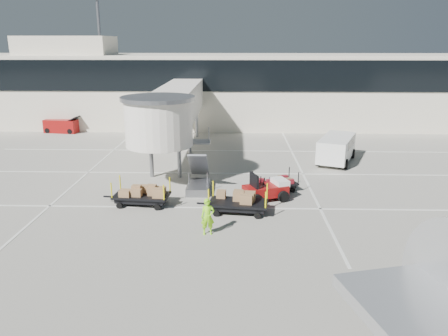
{
  "coord_description": "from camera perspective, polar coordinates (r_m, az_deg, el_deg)",
  "views": [
    {
      "loc": [
        1.08,
        -21.95,
        9.38
      ],
      "look_at": [
        0.33,
        3.53,
        2.0
      ],
      "focal_mm": 35.0,
      "sensor_mm": 36.0,
      "label": 1
    }
  ],
  "objects": [
    {
      "name": "minivan",
      "position": [
        36.52,
        14.53,
        2.73
      ],
      "size": [
        4.08,
        5.83,
        2.05
      ],
      "rotation": [
        0.0,
        0.0,
        -0.39
      ],
      "color": "white",
      "rests_on": "ground"
    },
    {
      "name": "box_cart_near",
      "position": [
        24.87,
        1.88,
        -4.51
      ],
      "size": [
        4.13,
        2.02,
        1.59
      ],
      "rotation": [
        0.0,
        0.0,
        -0.12
      ],
      "color": "black",
      "rests_on": "ground"
    },
    {
      "name": "belt_loader",
      "position": [
        50.17,
        -20.41,
        5.16
      ],
      "size": [
        3.95,
        1.99,
        1.82
      ],
      "rotation": [
        0.0,
        0.0,
        -0.15
      ],
      "color": "maroon",
      "rests_on": "ground"
    },
    {
      "name": "jet_bridge",
      "position": [
        34.96,
        -6.69,
        7.65
      ],
      "size": [
        5.7,
        20.4,
        6.03
      ],
      "color": "white",
      "rests_on": "ground"
    },
    {
      "name": "suitcase_cart",
      "position": [
        28.51,
        6.53,
        -2.12
      ],
      "size": [
        3.45,
        2.32,
        1.34
      ],
      "rotation": [
        0.0,
        0.0,
        0.38
      ],
      "color": "black",
      "rests_on": "ground"
    },
    {
      "name": "baggage_tug",
      "position": [
        26.93,
        5.57,
        -2.87
      ],
      "size": [
        2.96,
        2.5,
        1.76
      ],
      "rotation": [
        0.0,
        0.0,
        0.38
      ],
      "color": "maroon",
      "rests_on": "ground"
    },
    {
      "name": "ground",
      "position": [
        23.9,
        -1.04,
        -6.97
      ],
      "size": [
        140.0,
        140.0,
        0.0
      ],
      "primitive_type": "plane",
      "color": "#B4B0A1",
      "rests_on": "ground"
    },
    {
      "name": "terminal",
      "position": [
        52.18,
        0.11,
        10.34
      ],
      "size": [
        64.0,
        12.11,
        15.2
      ],
      "color": "beige",
      "rests_on": "ground"
    },
    {
      "name": "box_cart_far",
      "position": [
        26.47,
        -10.84,
        -3.47
      ],
      "size": [
        4.06,
        1.91,
        1.57
      ],
      "rotation": [
        0.0,
        0.0,
        -0.09
      ],
      "color": "black",
      "rests_on": "ground"
    },
    {
      "name": "lane_markings",
      "position": [
        32.7,
        -1.44,
        -0.51
      ],
      "size": [
        40.0,
        30.0,
        0.02
      ],
      "color": "silver",
      "rests_on": "ground"
    },
    {
      "name": "ground_worker",
      "position": [
        22.02,
        -2.14,
        -6.38
      ],
      "size": [
        0.75,
        0.56,
        1.9
      ],
      "primitive_type": "imported",
      "rotation": [
        0.0,
        0.0,
        0.16
      ],
      "color": "#81DB17",
      "rests_on": "ground"
    }
  ]
}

